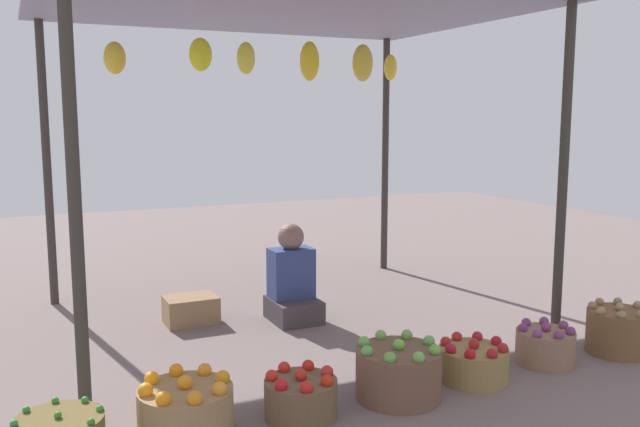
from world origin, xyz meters
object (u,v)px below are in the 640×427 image
at_px(vendor_person, 292,284).
at_px(basket_red_tomatoes, 301,397).
at_px(basket_oranges, 186,410).
at_px(basket_green_apples, 398,372).
at_px(basket_potatoes, 618,331).
at_px(wooden_crate_near_vendor, 191,310).
at_px(basket_red_apples, 473,363).
at_px(basket_purple_onions, 545,346).

xyz_separation_m(vendor_person, basket_red_tomatoes, (-0.64, -1.65, -0.18)).
bearing_deg(vendor_person, basket_oranges, -128.10).
distance_m(basket_oranges, basket_green_apples, 1.23).
xyz_separation_m(basket_potatoes, wooden_crate_near_vendor, (-2.51, 1.91, -0.05)).
bearing_deg(basket_red_tomatoes, basket_red_apples, 1.32).
xyz_separation_m(vendor_person, basket_potatoes, (1.75, -1.65, -0.14)).
distance_m(vendor_person, basket_green_apples, 1.66).
bearing_deg(vendor_person, basket_red_apples, -71.65).
bearing_deg(basket_purple_onions, basket_green_apples, -176.88).
relative_size(basket_green_apples, basket_purple_onions, 1.30).
distance_m(vendor_person, basket_oranges, 2.04).
bearing_deg(wooden_crate_near_vendor, basket_red_apples, -55.36).
bearing_deg(basket_red_tomatoes, basket_green_apples, -0.46).
distance_m(basket_oranges, basket_red_tomatoes, 0.62).
height_order(basket_oranges, basket_green_apples, basket_green_apples).
distance_m(basket_oranges, basket_red_apples, 1.79).
distance_m(vendor_person, basket_red_tomatoes, 1.78).
height_order(vendor_person, basket_red_tomatoes, vendor_person).
xyz_separation_m(vendor_person, wooden_crate_near_vendor, (-0.76, 0.26, -0.19)).
relative_size(basket_red_apples, basket_potatoes, 1.02).
height_order(basket_purple_onions, wooden_crate_near_vendor, basket_purple_onions).
bearing_deg(basket_red_tomatoes, basket_potatoes, 0.03).
xyz_separation_m(basket_oranges, basket_purple_onions, (2.40, 0.01, -0.02)).
relative_size(basket_oranges, basket_red_tomatoes, 1.22).
distance_m(basket_green_apples, wooden_crate_near_vendor, 2.05).
distance_m(basket_green_apples, basket_purple_onions, 1.17).
relative_size(basket_oranges, basket_red_apples, 1.14).
distance_m(vendor_person, basket_potatoes, 2.41).
relative_size(basket_oranges, basket_potatoes, 1.16).
bearing_deg(vendor_person, basket_green_apples, -90.79).
distance_m(basket_green_apples, basket_potatoes, 1.77).
bearing_deg(basket_purple_onions, basket_red_apples, -177.00).
xyz_separation_m(basket_purple_onions, basket_potatoes, (0.60, -0.06, 0.04)).
xyz_separation_m(basket_green_apples, wooden_crate_near_vendor, (-0.74, 1.91, -0.04)).
bearing_deg(wooden_crate_near_vendor, basket_red_tomatoes, -86.27).
height_order(basket_red_tomatoes, basket_red_apples, basket_red_tomatoes).
distance_m(basket_red_tomatoes, basket_purple_onions, 1.79).
xyz_separation_m(basket_oranges, basket_potatoes, (3.00, -0.05, 0.02)).
xyz_separation_m(vendor_person, basket_green_apples, (-0.02, -1.66, -0.15)).
xyz_separation_m(basket_red_tomatoes, basket_purple_onions, (1.79, 0.06, 0.00)).
distance_m(basket_red_apples, basket_potatoes, 1.21).
relative_size(basket_red_tomatoes, basket_green_apples, 0.80).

